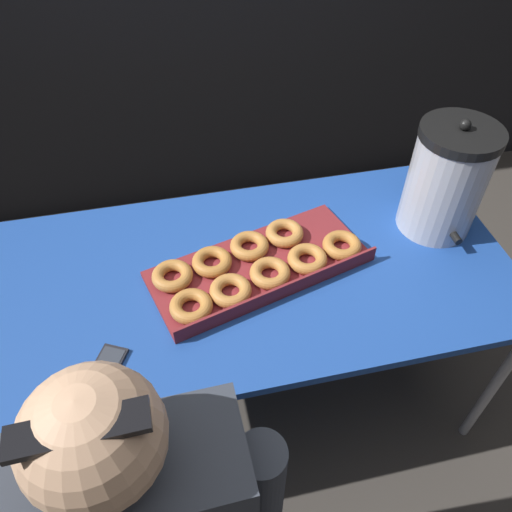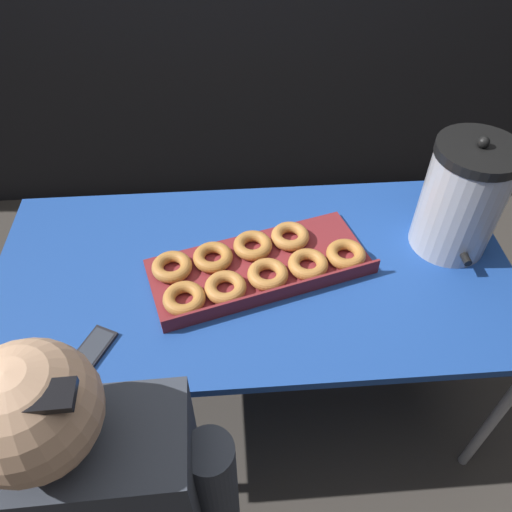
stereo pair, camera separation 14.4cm
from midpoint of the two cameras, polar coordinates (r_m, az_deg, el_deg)
ground_plane at (r=2.06m, az=-2.20°, el=-15.04°), size 12.00×12.00×0.00m
folding_table at (r=1.51m, az=-2.90°, el=-2.83°), size 1.54×0.77×0.70m
donut_box at (r=1.46m, az=-2.85°, el=-1.27°), size 0.69×0.44×0.05m
coffee_urn at (r=1.59m, az=18.52°, el=8.10°), size 0.24×0.27×0.38m
cell_phone at (r=1.35m, az=-19.83°, el=-12.17°), size 0.12×0.15×0.01m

